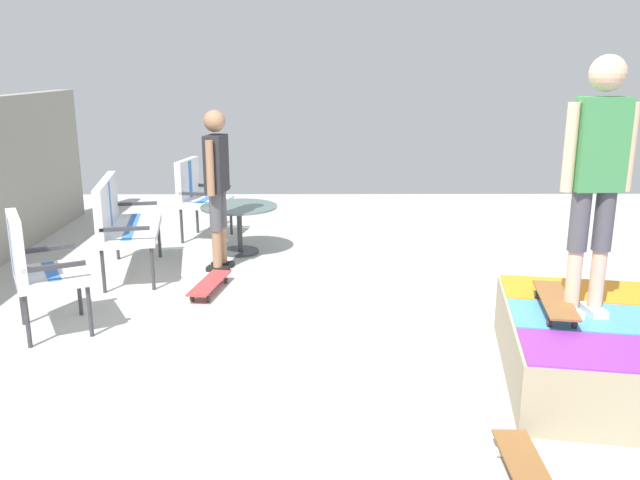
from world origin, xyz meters
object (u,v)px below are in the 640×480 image
object	(u,v)px
person_skater	(598,167)
person_watching	(217,178)
patio_chair_by_wall	(35,263)
skateboard_by_bench	(210,284)
patio_table	(239,220)
patio_bench	(120,218)
skate_ramp	(608,349)
patio_chair_near_house	(197,192)
skateboard_on_ramp	(555,301)
skateboard_spare	(528,473)

from	to	relation	value
person_skater	person_watching	bearing A→B (deg)	48.55
patio_chair_by_wall	skateboard_by_bench	distance (m)	1.69
skateboard_by_bench	patio_table	bearing A→B (deg)	-5.89
patio_chair_by_wall	patio_table	size ratio (longest dim) A/B	1.13
patio_bench	patio_chair_by_wall	xyz separation A→B (m)	(-1.60, 0.23, -0.00)
skate_ramp	person_watching	xyz separation A→B (m)	(2.66, 3.10, 0.77)
skate_ramp	patio_bench	bearing A→B (deg)	58.92
patio_chair_near_house	skateboard_by_bench	xyz separation A→B (m)	(-2.08, -0.46, -0.53)
patio_chair_by_wall	skateboard_on_ramp	size ratio (longest dim) A/B	1.24
patio_chair_by_wall	person_watching	size ratio (longest dim) A/B	0.59
skateboard_on_ramp	patio_chair_near_house	bearing A→B (deg)	39.61
person_skater	skateboard_spare	size ratio (longest dim) A/B	2.19
patio_bench	person_watching	distance (m)	1.10
patio_chair_by_wall	skateboard_spare	xyz separation A→B (m)	(-2.10, -3.41, -0.53)
patio_chair_near_house	person_skater	distance (m)	5.24
patio_chair_by_wall	patio_table	xyz separation A→B (m)	(2.42, -1.38, -0.21)
patio_bench	patio_chair_near_house	xyz separation A→B (m)	(1.50, -0.55, -0.00)
patio_bench	skateboard_on_ramp	bearing A→B (deg)	-122.24
patio_chair_by_wall	skateboard_on_ramp	bearing A→B (deg)	-100.92
patio_bench	person_skater	xyz separation A→B (m)	(-2.40, -3.93, 0.89)
person_skater	skateboard_on_ramp	bearing A→B (deg)	78.35
person_watching	skateboard_on_ramp	size ratio (longest dim) A/B	2.09
skate_ramp	skateboard_on_ramp	size ratio (longest dim) A/B	2.69
person_watching	skate_ramp	bearing A→B (deg)	-130.57
patio_table	skateboard_by_bench	xyz separation A→B (m)	(-1.40, 0.14, -0.32)
patio_chair_near_house	skateboard_by_bench	world-z (taller)	patio_chair_near_house
skate_ramp	skateboard_by_bench	size ratio (longest dim) A/B	2.69
skate_ramp	person_watching	bearing A→B (deg)	49.43
patio_bench	patio_table	bearing A→B (deg)	-54.62
skateboard_by_bench	person_watching	bearing A→B (deg)	0.23
skateboard_on_ramp	person_watching	bearing A→B (deg)	47.15
patio_bench	patio_chair_by_wall	world-z (taller)	same
person_watching	skateboard_by_bench	xyz separation A→B (m)	(-0.76, -0.00, -0.92)
patio_table	skateboard_on_ramp	size ratio (longest dim) A/B	1.09
patio_table	person_watching	world-z (taller)	person_watching
skate_ramp	patio_table	xyz separation A→B (m)	(3.30, 2.95, 0.17)
patio_chair_by_wall	skateboard_on_ramp	xyz separation A→B (m)	(-0.77, -3.97, -0.06)
skateboard_by_bench	skateboard_spare	xyz separation A→B (m)	(-3.11, -2.17, 0.00)
person_watching	skateboard_by_bench	bearing A→B (deg)	-179.77
patio_chair_by_wall	person_watching	bearing A→B (deg)	-34.76
patio_bench	skateboard_by_bench	distance (m)	1.28
patio_chair_near_house	patio_chair_by_wall	size ratio (longest dim) A/B	1.00
patio_bench	skateboard_by_bench	xyz separation A→B (m)	(-0.58, -1.01, -0.53)
person_watching	patio_chair_by_wall	bearing A→B (deg)	145.24
patio_bench	person_skater	bearing A→B (deg)	-121.43
patio_chair_near_house	person_skater	world-z (taller)	person_skater
patio_chair_near_house	patio_table	world-z (taller)	patio_chair_near_house
person_skater	skate_ramp	bearing A→B (deg)	-112.64
skate_ramp	patio_chair_by_wall	xyz separation A→B (m)	(0.88, 4.33, 0.38)
person_watching	skateboard_spare	xyz separation A→B (m)	(-3.87, -2.17, -0.92)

